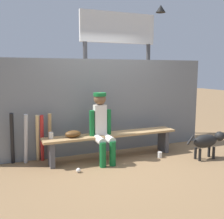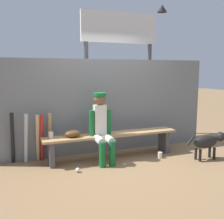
{
  "view_description": "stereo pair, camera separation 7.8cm",
  "coord_description": "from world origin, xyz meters",
  "px_view_note": "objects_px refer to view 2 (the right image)",
  "views": [
    {
      "loc": [
        -1.81,
        -4.42,
        1.63
      ],
      "look_at": [
        0.0,
        0.0,
        0.92
      ],
      "focal_mm": 42.31,
      "sensor_mm": 36.0,
      "label": 1
    },
    {
      "loc": [
        -1.74,
        -4.45,
        1.63
      ],
      "look_at": [
        0.0,
        0.0,
        0.92
      ],
      "focal_mm": 42.31,
      "sensor_mm": 36.0,
      "label": 2
    }
  ],
  "objects_px": {
    "bat_aluminum_black": "(13,138)",
    "bat_aluminum_red": "(42,138)",
    "baseball_glove": "(73,134)",
    "bat_wood_tan": "(50,136)",
    "cup_on_bench": "(51,135)",
    "dugout_bench": "(112,139)",
    "scoreboard": "(122,44)",
    "baseball": "(78,170)",
    "dog": "(208,141)",
    "bat_aluminum_silver": "(26,139)",
    "bat_wood_natural": "(38,138)",
    "player_seated": "(102,125)",
    "cup_on_ground": "(160,155)"
  },
  "relations": [
    {
      "from": "bat_aluminum_black",
      "to": "bat_aluminum_red",
      "type": "bearing_deg",
      "value": -5.05
    },
    {
      "from": "baseball_glove",
      "to": "bat_wood_tan",
      "type": "bearing_deg",
      "value": 137.26
    },
    {
      "from": "bat_wood_tan",
      "to": "cup_on_bench",
      "type": "height_order",
      "value": "bat_wood_tan"
    },
    {
      "from": "dugout_bench",
      "to": "scoreboard",
      "type": "distance_m",
      "value": 2.54
    },
    {
      "from": "baseball_glove",
      "to": "baseball",
      "type": "bearing_deg",
      "value": -94.65
    },
    {
      "from": "dog",
      "to": "baseball",
      "type": "bearing_deg",
      "value": 174.17
    },
    {
      "from": "cup_on_bench",
      "to": "scoreboard",
      "type": "bearing_deg",
      "value": 36.26
    },
    {
      "from": "bat_aluminum_black",
      "to": "dog",
      "type": "bearing_deg",
      "value": -16.85
    },
    {
      "from": "scoreboard",
      "to": "bat_aluminum_black",
      "type": "bearing_deg",
      "value": -155.32
    },
    {
      "from": "bat_aluminum_silver",
      "to": "baseball",
      "type": "relative_size",
      "value": 12.23
    },
    {
      "from": "bat_wood_natural",
      "to": "player_seated",
      "type": "bearing_deg",
      "value": -20.14
    },
    {
      "from": "cup_on_bench",
      "to": "scoreboard",
      "type": "relative_size",
      "value": 0.03
    },
    {
      "from": "bat_aluminum_black",
      "to": "dog",
      "type": "xyz_separation_m",
      "value": [
        3.35,
        -1.02,
        -0.13
      ]
    },
    {
      "from": "dugout_bench",
      "to": "cup_on_bench",
      "type": "bearing_deg",
      "value": 176.86
    },
    {
      "from": "player_seated",
      "to": "baseball",
      "type": "xyz_separation_m",
      "value": [
        -0.54,
        -0.35,
        -0.64
      ]
    },
    {
      "from": "bat_aluminum_black",
      "to": "player_seated",
      "type": "bearing_deg",
      "value": -15.71
    },
    {
      "from": "player_seated",
      "to": "baseball_glove",
      "type": "bearing_deg",
      "value": 167.79
    },
    {
      "from": "bat_wood_natural",
      "to": "scoreboard",
      "type": "height_order",
      "value": "scoreboard"
    },
    {
      "from": "bat_aluminum_black",
      "to": "cup_on_ground",
      "type": "height_order",
      "value": "bat_aluminum_black"
    },
    {
      "from": "bat_aluminum_silver",
      "to": "dog",
      "type": "relative_size",
      "value": 1.07
    },
    {
      "from": "player_seated",
      "to": "baseball",
      "type": "bearing_deg",
      "value": -146.95
    },
    {
      "from": "bat_aluminum_red",
      "to": "dog",
      "type": "bearing_deg",
      "value": -18.78
    },
    {
      "from": "baseball_glove",
      "to": "bat_wood_tan",
      "type": "distance_m",
      "value": 0.49
    },
    {
      "from": "player_seated",
      "to": "bat_aluminum_black",
      "type": "distance_m",
      "value": 1.56
    },
    {
      "from": "baseball",
      "to": "dog",
      "type": "bearing_deg",
      "value": -5.83
    },
    {
      "from": "bat_aluminum_silver",
      "to": "scoreboard",
      "type": "bearing_deg",
      "value": 27.79
    },
    {
      "from": "bat_wood_natural",
      "to": "bat_aluminum_black",
      "type": "xyz_separation_m",
      "value": [
        -0.42,
        0.03,
        0.03
      ]
    },
    {
      "from": "bat_aluminum_red",
      "to": "dog",
      "type": "distance_m",
      "value": 3.02
    },
    {
      "from": "bat_aluminum_silver",
      "to": "scoreboard",
      "type": "distance_m",
      "value": 3.21
    },
    {
      "from": "dugout_bench",
      "to": "bat_wood_tan",
      "type": "xyz_separation_m",
      "value": [
        -1.09,
        0.33,
        0.07
      ]
    },
    {
      "from": "player_seated",
      "to": "baseball_glove",
      "type": "distance_m",
      "value": 0.53
    },
    {
      "from": "bat_wood_natural",
      "to": "bat_aluminum_silver",
      "type": "xyz_separation_m",
      "value": [
        -0.2,
        -0.03,
        0.01
      ]
    },
    {
      "from": "dugout_bench",
      "to": "baseball_glove",
      "type": "height_order",
      "value": "baseball_glove"
    },
    {
      "from": "bat_aluminum_silver",
      "to": "dog",
      "type": "distance_m",
      "value": 3.28
    },
    {
      "from": "baseball_glove",
      "to": "scoreboard",
      "type": "height_order",
      "value": "scoreboard"
    },
    {
      "from": "dugout_bench",
      "to": "bat_wood_natural",
      "type": "relative_size",
      "value": 2.89
    },
    {
      "from": "dugout_bench",
      "to": "bat_aluminum_black",
      "type": "distance_m",
      "value": 1.76
    },
    {
      "from": "baseball",
      "to": "scoreboard",
      "type": "distance_m",
      "value": 3.36
    },
    {
      "from": "player_seated",
      "to": "bat_aluminum_red",
      "type": "distance_m",
      "value": 1.09
    },
    {
      "from": "bat_wood_tan",
      "to": "dog",
      "type": "distance_m",
      "value": 2.9
    },
    {
      "from": "bat_wood_natural",
      "to": "dugout_bench",
      "type": "bearing_deg",
      "value": -12.29
    },
    {
      "from": "scoreboard",
      "to": "bat_aluminum_silver",
      "type": "bearing_deg",
      "value": -152.21
    },
    {
      "from": "bat_wood_natural",
      "to": "dog",
      "type": "height_order",
      "value": "bat_wood_natural"
    },
    {
      "from": "player_seated",
      "to": "cup_on_bench",
      "type": "height_order",
      "value": "player_seated"
    },
    {
      "from": "dugout_bench",
      "to": "baseball_glove",
      "type": "bearing_deg",
      "value": 180.0
    },
    {
      "from": "baseball_glove",
      "to": "scoreboard",
      "type": "relative_size",
      "value": 0.09
    },
    {
      "from": "dog",
      "to": "cup_on_ground",
      "type": "bearing_deg",
      "value": 154.65
    },
    {
      "from": "bat_aluminum_red",
      "to": "scoreboard",
      "type": "relative_size",
      "value": 0.27
    },
    {
      "from": "bat_wood_natural",
      "to": "baseball",
      "type": "relative_size",
      "value": 11.92
    },
    {
      "from": "cup_on_ground",
      "to": "bat_aluminum_black",
      "type": "bearing_deg",
      "value": 165.93
    }
  ]
}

